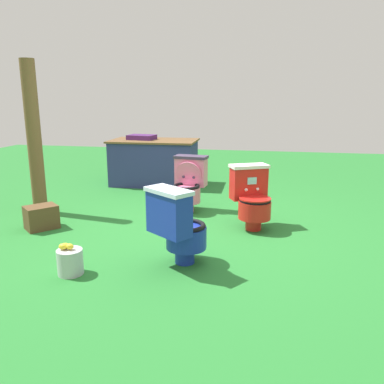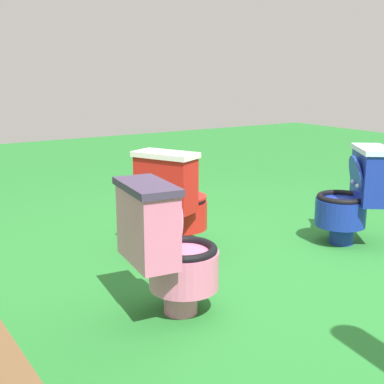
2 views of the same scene
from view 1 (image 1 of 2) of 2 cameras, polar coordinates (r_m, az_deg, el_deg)
ground at (r=4.50m, az=-0.45°, el=-5.60°), size 14.00×14.00×0.00m
toilet_red at (r=4.55m, az=8.68°, el=-0.69°), size 0.58×0.62×0.73m
toilet_pink at (r=5.19m, az=-0.50°, el=1.28°), size 0.46×0.54×0.73m
toilet_blue at (r=3.50m, az=-1.98°, el=-4.90°), size 0.61×0.63×0.73m
vendor_table at (r=6.83m, az=-5.53°, el=4.40°), size 1.48×0.90×0.85m
wooden_post at (r=5.40m, az=-21.95°, el=7.20°), size 0.18×0.18×1.94m
small_crate at (r=4.85m, az=-21.03°, el=-3.44°), size 0.42×0.43×0.27m
lemon_bucket at (r=3.57m, az=-17.30°, el=-9.56°), size 0.22×0.22×0.28m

